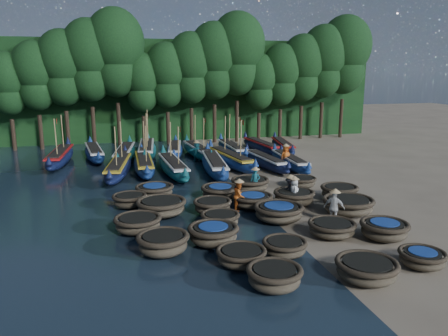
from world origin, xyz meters
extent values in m
plane|color=#7F735C|center=(0.00, 0.00, 0.00)|extent=(120.00, 120.00, 0.00)
cube|color=black|center=(0.00, 23.50, 5.00)|extent=(40.00, 3.00, 10.00)
ellipsoid|color=#4D4430|center=(-2.35, -9.56, 0.34)|extent=(2.03, 2.03, 0.68)
torus|color=#3A3022|center=(-2.35, -9.56, 0.66)|extent=(1.90, 1.90, 0.21)
cylinder|color=black|center=(-2.35, -9.56, 0.70)|extent=(1.42, 1.42, 0.06)
ellipsoid|color=#4D4430|center=(0.91, -9.80, 0.33)|extent=(2.26, 2.26, 0.66)
torus|color=#3A3022|center=(0.91, -9.80, 0.64)|extent=(2.17, 2.17, 0.20)
cylinder|color=black|center=(0.91, -9.80, 0.68)|extent=(1.65, 1.65, 0.06)
ellipsoid|color=#4D4430|center=(3.47, -9.36, 0.28)|extent=(1.60, 1.60, 0.56)
torus|color=#3A3022|center=(3.47, -9.36, 0.55)|extent=(1.73, 1.73, 0.17)
cylinder|color=black|center=(3.47, -9.36, 0.58)|extent=(1.31, 1.31, 0.05)
cylinder|color=navy|center=(3.47, -9.36, 0.61)|extent=(1.01, 1.01, 0.03)
ellipsoid|color=#4D4430|center=(-5.60, -5.90, 0.37)|extent=(2.06, 2.06, 0.75)
torus|color=#3A3022|center=(-5.60, -5.90, 0.72)|extent=(2.09, 2.09, 0.23)
cylinder|color=black|center=(-5.60, -5.90, 0.77)|extent=(1.57, 1.57, 0.07)
ellipsoid|color=#4D4430|center=(-2.91, -7.60, 0.29)|extent=(1.88, 1.88, 0.59)
torus|color=#3A3022|center=(-2.91, -7.60, 0.57)|extent=(1.90, 1.90, 0.18)
cylinder|color=black|center=(-2.91, -7.60, 0.60)|extent=(1.44, 1.44, 0.05)
ellipsoid|color=#4D4430|center=(-1.04, -7.19, 0.29)|extent=(1.77, 1.77, 0.58)
torus|color=#3A3022|center=(-1.04, -7.19, 0.56)|extent=(1.77, 1.77, 0.17)
cylinder|color=black|center=(-1.04, -7.19, 0.59)|extent=(1.34, 1.34, 0.05)
ellipsoid|color=#4D4430|center=(1.71, -5.80, 0.30)|extent=(2.47, 2.47, 0.60)
torus|color=#3A3022|center=(1.71, -5.80, 0.59)|extent=(2.08, 2.08, 0.18)
cylinder|color=black|center=(1.71, -5.80, 0.62)|extent=(1.59, 1.59, 0.05)
ellipsoid|color=#4D4430|center=(3.71, -6.65, 0.35)|extent=(2.34, 2.34, 0.70)
torus|color=#3A3022|center=(3.71, -6.65, 0.68)|extent=(2.08, 2.08, 0.21)
cylinder|color=black|center=(3.71, -6.65, 0.73)|extent=(1.57, 1.57, 0.06)
cylinder|color=navy|center=(3.71, -6.65, 0.77)|extent=(1.20, 1.20, 0.04)
ellipsoid|color=#4D4430|center=(-6.43, -3.27, 0.34)|extent=(2.02, 2.02, 0.67)
torus|color=#3A3022|center=(-6.43, -3.27, 0.65)|extent=(2.13, 2.13, 0.20)
cylinder|color=black|center=(-6.43, -3.27, 0.69)|extent=(1.61, 1.61, 0.06)
ellipsoid|color=#4D4430|center=(-3.48, -5.45, 0.37)|extent=(2.41, 2.41, 0.74)
torus|color=#3A3022|center=(-3.48, -5.45, 0.72)|extent=(2.13, 2.13, 0.22)
cylinder|color=black|center=(-3.48, -5.45, 0.76)|extent=(1.60, 1.60, 0.07)
cylinder|color=navy|center=(-3.48, -5.45, 0.81)|extent=(1.23, 1.23, 0.04)
ellipsoid|color=#4D4430|center=(-2.73, -3.55, 0.31)|extent=(1.87, 1.87, 0.63)
torus|color=#3A3022|center=(-2.73, -3.55, 0.61)|extent=(1.82, 1.82, 0.19)
cylinder|color=black|center=(-2.73, -3.55, 0.65)|extent=(1.37, 1.37, 0.06)
ellipsoid|color=#4D4430|center=(0.18, -3.40, 0.36)|extent=(2.37, 2.37, 0.72)
torus|color=#3A3022|center=(0.18, -3.40, 0.70)|extent=(2.39, 2.39, 0.22)
cylinder|color=black|center=(0.18, -3.40, 0.74)|extent=(1.83, 1.83, 0.07)
cylinder|color=navy|center=(0.18, -3.40, 0.78)|extent=(1.40, 1.40, 0.04)
ellipsoid|color=#4D4430|center=(3.92, -3.27, 0.38)|extent=(2.55, 2.55, 0.75)
torus|color=#3A3022|center=(3.92, -3.27, 0.73)|extent=(2.59, 2.59, 0.23)
cylinder|color=black|center=(3.92, -3.27, 0.78)|extent=(1.98, 1.98, 0.07)
ellipsoid|color=#4D4430|center=(-5.17, -1.21, 0.37)|extent=(2.86, 2.86, 0.74)
torus|color=#3A3022|center=(-5.17, -1.21, 0.72)|extent=(2.49, 2.49, 0.23)
cylinder|color=black|center=(-5.17, -1.21, 0.77)|extent=(1.90, 1.90, 0.07)
ellipsoid|color=#4D4430|center=(-2.66, -1.60, 0.34)|extent=(2.22, 2.22, 0.67)
torus|color=#3A3022|center=(-2.66, -1.60, 0.65)|extent=(1.95, 1.95, 0.20)
cylinder|color=black|center=(-2.66, -1.60, 0.69)|extent=(1.46, 1.46, 0.06)
ellipsoid|color=#4D4430|center=(-0.40, -1.08, 0.32)|extent=(2.48, 2.48, 0.64)
torus|color=#3A3022|center=(-0.40, -1.08, 0.62)|extent=(2.16, 2.16, 0.19)
cylinder|color=black|center=(-0.40, -1.08, 0.66)|extent=(1.65, 1.65, 0.06)
cylinder|color=navy|center=(-0.40, -1.08, 0.70)|extent=(1.27, 1.27, 0.04)
ellipsoid|color=#4D4430|center=(1.88, -1.24, 0.36)|extent=(2.59, 2.59, 0.72)
torus|color=#3A3022|center=(1.88, -1.24, 0.70)|extent=(2.22, 2.22, 0.22)
cylinder|color=black|center=(1.88, -1.24, 0.74)|extent=(1.68, 1.68, 0.07)
ellipsoid|color=#4D4430|center=(4.69, -0.96, 0.37)|extent=(2.51, 2.51, 0.74)
torus|color=#3A3022|center=(4.69, -0.96, 0.72)|extent=(2.10, 2.10, 0.22)
cylinder|color=black|center=(4.69, -0.96, 0.76)|extent=(1.57, 1.57, 0.07)
ellipsoid|color=#4D4430|center=(-6.64, 0.49, 0.32)|extent=(1.75, 1.75, 0.65)
torus|color=#3A3022|center=(-6.64, 0.49, 0.63)|extent=(1.83, 1.83, 0.20)
cylinder|color=black|center=(-6.64, 0.49, 0.67)|extent=(1.37, 1.37, 0.06)
ellipsoid|color=#4D4430|center=(-5.20, 2.01, 0.33)|extent=(2.29, 2.29, 0.65)
torus|color=#3A3022|center=(-5.20, 2.01, 0.63)|extent=(2.18, 2.18, 0.20)
cylinder|color=black|center=(-5.20, 2.01, 0.67)|extent=(1.66, 1.66, 0.06)
cylinder|color=navy|center=(-5.20, 2.01, 0.71)|extent=(1.28, 1.28, 0.04)
ellipsoid|color=#4D4430|center=(-1.69, 0.77, 0.35)|extent=(2.35, 2.35, 0.70)
torus|color=#3A3022|center=(-1.69, 0.77, 0.68)|extent=(2.15, 2.15, 0.21)
cylinder|color=black|center=(-1.69, 0.77, 0.72)|extent=(1.63, 1.63, 0.06)
cylinder|color=navy|center=(-1.69, 0.77, 0.76)|extent=(1.25, 1.25, 0.04)
ellipsoid|color=#4D4430|center=(0.38, 1.79, 0.38)|extent=(2.51, 2.51, 0.75)
torus|color=#3A3022|center=(0.38, 1.79, 0.73)|extent=(2.27, 2.27, 0.23)
cylinder|color=black|center=(0.38, 1.79, 0.78)|extent=(1.71, 1.71, 0.07)
ellipsoid|color=#4D4430|center=(3.78, 2.06, 0.29)|extent=(1.81, 1.81, 0.57)
torus|color=#3A3022|center=(3.78, 2.06, 0.56)|extent=(1.84, 1.84, 0.17)
cylinder|color=black|center=(3.78, 2.06, 0.59)|extent=(1.40, 1.40, 0.05)
ellipsoid|color=#10183C|center=(-7.10, 7.85, 0.51)|extent=(2.63, 8.32, 1.02)
cone|color=#10183C|center=(-6.52, 11.80, 1.18)|extent=(0.45, 0.45, 0.61)
cone|color=#10183C|center=(-7.67, 3.90, 1.13)|extent=(0.45, 0.45, 0.51)
cube|color=gold|center=(-7.10, 7.85, 0.94)|extent=(1.97, 6.43, 0.12)
cube|color=black|center=(-7.10, 7.85, 1.02)|extent=(1.58, 5.58, 0.10)
cylinder|color=#997F4C|center=(-6.82, 9.05, 2.15)|extent=(0.07, 0.24, 2.87)
cylinder|color=#997F4C|center=(-7.21, 6.32, 2.15)|extent=(0.07, 0.24, 2.87)
plane|color=red|center=(-7.06, 6.30, 3.40)|extent=(0.00, 0.36, 0.36)
ellipsoid|color=navy|center=(-5.32, 8.69, 0.50)|extent=(1.57, 7.96, 0.99)
cone|color=navy|center=(-5.25, 12.56, 1.14)|extent=(0.44, 0.44, 0.60)
cone|color=navy|center=(-5.39, 4.82, 1.09)|extent=(0.44, 0.44, 0.50)
cube|color=gold|center=(-5.32, 8.69, 0.91)|extent=(1.15, 6.17, 0.12)
cube|color=black|center=(-5.32, 8.69, 0.99)|extent=(0.87, 5.37, 0.10)
cylinder|color=#997F4C|center=(-5.20, 9.88, 2.08)|extent=(0.07, 0.24, 2.78)
cylinder|color=#997F4C|center=(-5.24, 7.20, 2.08)|extent=(0.07, 0.24, 2.78)
plane|color=red|center=(-5.10, 7.20, 3.29)|extent=(0.00, 0.35, 0.35)
ellipsoid|color=#0E534E|center=(-3.45, 7.35, 0.50)|extent=(1.92, 8.12, 1.01)
cone|color=#0E534E|center=(-3.68, 11.27, 1.16)|extent=(0.44, 0.44, 0.60)
cone|color=#0E534E|center=(-3.22, 3.43, 1.11)|extent=(0.44, 0.44, 0.50)
cube|color=silver|center=(-3.45, 7.35, 0.93)|extent=(1.42, 6.29, 0.12)
cube|color=black|center=(-3.45, 7.35, 1.01)|extent=(1.10, 5.47, 0.10)
cylinder|color=#997F4C|center=(-3.42, 8.56, 2.11)|extent=(0.07, 0.24, 2.82)
cylinder|color=#997F4C|center=(-3.26, 5.85, 2.11)|extent=(0.07, 0.24, 2.82)
plane|color=red|center=(-3.11, 5.86, 3.34)|extent=(0.00, 0.35, 0.35)
ellipsoid|color=navy|center=(-0.58, 7.07, 0.52)|extent=(2.28, 8.50, 1.05)
cone|color=navy|center=(-0.20, 11.15, 1.21)|extent=(0.46, 0.46, 0.63)
cone|color=navy|center=(-0.95, 3.00, 1.15)|extent=(0.46, 0.46, 0.52)
cube|color=silver|center=(-0.58, 7.07, 0.97)|extent=(1.70, 6.58, 0.13)
cube|color=black|center=(-0.58, 7.07, 1.05)|extent=(1.34, 5.72, 0.10)
ellipsoid|color=navy|center=(1.02, 8.73, 0.52)|extent=(2.78, 8.53, 1.05)
cone|color=navy|center=(0.40, 12.78, 1.21)|extent=(0.46, 0.46, 0.63)
cone|color=navy|center=(1.65, 4.69, 1.15)|extent=(0.46, 0.46, 0.52)
cube|color=gold|center=(1.02, 8.73, 0.97)|extent=(2.08, 6.60, 0.13)
cube|color=black|center=(1.02, 8.73, 1.05)|extent=(1.67, 5.73, 0.10)
cylinder|color=#997F4C|center=(0.93, 9.99, 2.20)|extent=(0.07, 0.25, 2.94)
cylinder|color=#997F4C|center=(1.37, 7.19, 2.20)|extent=(0.07, 0.25, 2.94)
plane|color=red|center=(1.52, 7.22, 3.48)|extent=(0.00, 0.37, 0.37)
ellipsoid|color=#10183C|center=(3.45, 7.78, 0.45)|extent=(2.03, 7.36, 0.91)
cone|color=#10183C|center=(3.09, 11.30, 1.04)|extent=(0.40, 0.40, 0.54)
cone|color=#10183C|center=(3.80, 4.26, 1.00)|extent=(0.40, 0.40, 0.45)
cube|color=silver|center=(3.45, 7.78, 0.83)|extent=(1.51, 5.69, 0.11)
cube|color=black|center=(3.45, 7.78, 0.91)|extent=(1.20, 4.95, 0.09)
ellipsoid|color=navy|center=(5.15, 7.26, 0.46)|extent=(1.60, 7.34, 0.91)
cone|color=navy|center=(5.29, 10.81, 1.05)|extent=(0.40, 0.40, 0.55)
cone|color=navy|center=(5.01, 3.70, 1.00)|extent=(0.40, 0.40, 0.46)
cube|color=silver|center=(5.15, 7.26, 0.84)|extent=(1.18, 5.69, 0.11)
cube|color=black|center=(5.15, 7.26, 0.91)|extent=(0.90, 4.95, 0.09)
ellipsoid|color=#10183C|center=(-11.38, 12.78, 0.52)|extent=(2.01, 8.47, 1.05)
cone|color=#10183C|center=(-11.14, 16.87, 1.21)|extent=(0.46, 0.46, 0.63)
cone|color=#10183C|center=(-11.63, 8.70, 1.15)|extent=(0.46, 0.46, 0.52)
cube|color=#A51415|center=(-11.38, 12.78, 0.96)|extent=(1.49, 6.56, 0.13)
cube|color=black|center=(-11.38, 12.78, 1.05)|extent=(1.16, 5.70, 0.10)
cylinder|color=#997F4C|center=(-11.20, 14.03, 2.20)|extent=(0.07, 0.25, 2.94)
cylinder|color=#997F4C|center=(-11.37, 11.21, 2.20)|extent=(0.07, 0.25, 2.94)
plane|color=red|center=(-11.21, 11.20, 3.48)|extent=(0.00, 0.37, 0.37)
ellipsoid|color=navy|center=(-8.92, 14.22, 0.48)|extent=(2.34, 7.81, 0.96)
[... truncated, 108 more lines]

